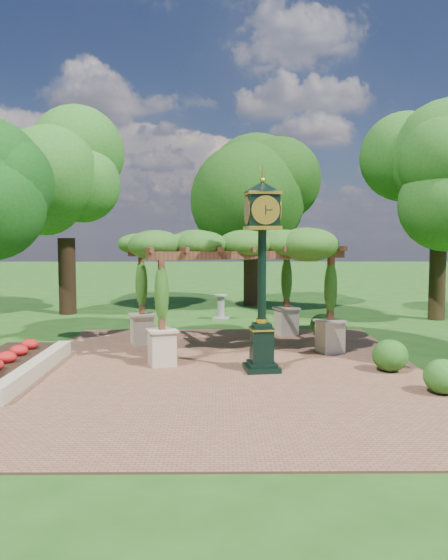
{
  "coord_description": "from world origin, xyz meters",
  "views": [
    {
      "loc": [
        -0.13,
        -12.59,
        3.42
      ],
      "look_at": [
        0.0,
        2.5,
        2.2
      ],
      "focal_mm": 35.0,
      "sensor_mm": 36.0,
      "label": 1
    }
  ],
  "objects": [
    {
      "name": "border_wall",
      "position": [
        -4.6,
        0.5,
        0.2
      ],
      "size": [
        0.35,
        5.0,
        0.4
      ],
      "primitive_type": "cube",
      "color": "#C6B793",
      "rests_on": "ground"
    },
    {
      "name": "sundial",
      "position": [
        -0.07,
        9.52,
        0.45
      ],
      "size": [
        0.73,
        0.73,
        1.03
      ],
      "rotation": [
        0.0,
        0.0,
        -0.35
      ],
      "color": "gray",
      "rests_on": "ground"
    },
    {
      "name": "pergola",
      "position": [
        0.27,
        3.71,
        2.98
      ],
      "size": [
        6.59,
        5.19,
        3.63
      ],
      "rotation": [
        0.0,
        0.0,
        0.32
      ],
      "color": "#C7B494",
      "rests_on": "brick_plaza"
    },
    {
      "name": "pedestal_clock",
      "position": [
        0.93,
        0.91,
        2.88
      ],
      "size": [
        1.06,
        1.06,
        4.81
      ],
      "rotation": [
        0.0,
        0.0,
        0.13
      ],
      "color": "black",
      "rests_on": "brick_plaza"
    },
    {
      "name": "tree_west_far",
      "position": [
        -6.79,
        11.24,
        5.87
      ],
      "size": [
        3.94,
        3.94,
        8.59
      ],
      "color": "black",
      "rests_on": "ground"
    },
    {
      "name": "shrub_back",
      "position": [
        3.38,
        5.79,
        0.41
      ],
      "size": [
        0.87,
        0.87,
        0.73
      ],
      "primitive_type": "ellipsoid",
      "rotation": [
        0.0,
        0.0,
        -0.07
      ],
      "color": "#28631C",
      "rests_on": "brick_plaza"
    },
    {
      "name": "shrub_front",
      "position": [
        4.68,
        -1.13,
        0.41
      ],
      "size": [
        0.96,
        0.96,
        0.75
      ],
      "primitive_type": "ellipsoid",
      "rotation": [
        0.0,
        0.0,
        0.17
      ],
      "color": "#28611B",
      "rests_on": "brick_plaza"
    },
    {
      "name": "tree_east_far",
      "position": [
        8.77,
        9.49,
        5.54
      ],
      "size": [
        4.37,
        4.37,
        8.07
      ],
      "color": "#322513",
      "rests_on": "ground"
    },
    {
      "name": "ground",
      "position": [
        0.0,
        0.0,
        0.0
      ],
      "size": [
        120.0,
        120.0,
        0.0
      ],
      "primitive_type": "plane",
      "color": "#1E4714",
      "rests_on": "ground"
    },
    {
      "name": "brick_plaza",
      "position": [
        0.0,
        1.0,
        0.02
      ],
      "size": [
        10.0,
        12.0,
        0.04
      ],
      "primitive_type": "cube",
      "color": "brown",
      "rests_on": "ground"
    },
    {
      "name": "shrub_mid",
      "position": [
        4.15,
        0.82,
        0.44
      ],
      "size": [
        1.1,
        1.1,
        0.8
      ],
      "primitive_type": "ellipsoid",
      "rotation": [
        0.0,
        0.0,
        0.29
      ],
      "color": "#235618",
      "rests_on": "brick_plaza"
    },
    {
      "name": "tree_north",
      "position": [
        1.42,
        14.14,
        5.45
      ],
      "size": [
        4.79,
        4.79,
        7.93
      ],
      "color": "#351F15",
      "rests_on": "ground"
    }
  ]
}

